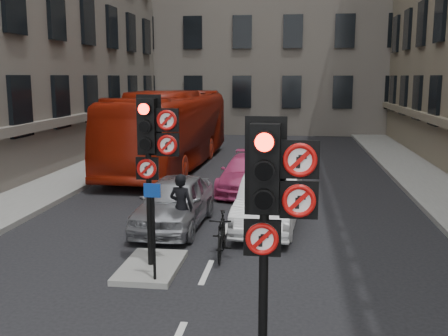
% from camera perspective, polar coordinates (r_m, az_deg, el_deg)
% --- Properties ---
extents(pavement_left, '(3.00, 50.00, 0.16)m').
position_cam_1_polar(pavement_left, '(19.88, -19.38, -2.16)').
color(pavement_left, gray).
rests_on(pavement_left, ground).
extents(centre_island, '(1.20, 2.00, 0.12)m').
position_cam_1_polar(centre_island, '(11.44, -7.95, -10.60)').
color(centre_island, gray).
rests_on(centre_island, ground).
extents(building_far, '(30.00, 14.00, 20.00)m').
position_cam_1_polar(building_far, '(43.75, 5.42, 17.73)').
color(building_far, '#6A635A').
rests_on(building_far, ground).
extents(signal_near, '(0.91, 0.40, 3.58)m').
position_cam_1_polar(signal_near, '(6.48, 5.20, -3.25)').
color(signal_near, black).
rests_on(signal_near, ground).
extents(signal_far, '(0.91, 0.40, 3.58)m').
position_cam_1_polar(signal_far, '(10.77, -7.85, 2.64)').
color(signal_far, black).
rests_on(signal_far, centre_island).
extents(car_silver, '(1.79, 4.15, 1.40)m').
position_cam_1_polar(car_silver, '(14.28, -5.39, -3.69)').
color(car_silver, '#999BA1').
rests_on(car_silver, ground).
extents(car_white, '(1.82, 4.35, 1.40)m').
position_cam_1_polar(car_white, '(14.26, 4.96, -3.71)').
color(car_white, silver).
rests_on(car_white, ground).
extents(car_pink, '(2.03, 4.45, 1.26)m').
position_cam_1_polar(car_pink, '(18.72, 2.58, -0.60)').
color(car_pink, '#C33972').
rests_on(car_pink, ground).
extents(bus_red, '(3.22, 12.34, 3.42)m').
position_cam_1_polar(bus_red, '(23.73, -5.79, 4.23)').
color(bus_red, maroon).
rests_on(bus_red, ground).
extents(motorcycle, '(0.55, 1.70, 1.01)m').
position_cam_1_polar(motorcycle, '(11.95, -0.25, -7.33)').
color(motorcycle, black).
rests_on(motorcycle, ground).
extents(motorcyclist, '(0.69, 0.54, 1.69)m').
position_cam_1_polar(motorcyclist, '(13.11, -4.68, -4.26)').
color(motorcyclist, black).
rests_on(motorcyclist, ground).
extents(info_sign, '(0.33, 0.11, 1.93)m').
position_cam_1_polar(info_sign, '(10.21, -7.71, -5.42)').
color(info_sign, black).
rests_on(info_sign, centre_island).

